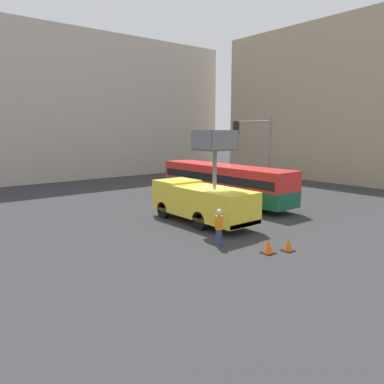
{
  "coord_description": "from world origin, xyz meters",
  "views": [
    {
      "loc": [
        -15.23,
        -16.39,
        5.78
      ],
      "look_at": [
        -0.57,
        1.81,
        1.82
      ],
      "focal_mm": 35.0,
      "sensor_mm": 36.0,
      "label": 1
    }
  ],
  "objects_px": {
    "utility_truck": "(202,200)",
    "traffic_light_pole": "(259,147)",
    "road_worker_near_truck": "(219,228)",
    "traffic_cone_near_truck": "(288,245)",
    "traffic_cone_mid_road": "(268,247)",
    "city_bus": "(224,181)",
    "road_worker_directing": "(249,204)"
  },
  "relations": [
    {
      "from": "traffic_light_pole",
      "to": "traffic_cone_near_truck",
      "type": "distance_m",
      "value": 11.81
    },
    {
      "from": "traffic_light_pole",
      "to": "city_bus",
      "type": "bearing_deg",
      "value": 121.75
    },
    {
      "from": "road_worker_directing",
      "to": "traffic_light_pole",
      "type": "bearing_deg",
      "value": 100.37
    },
    {
      "from": "utility_truck",
      "to": "traffic_light_pole",
      "type": "relative_size",
      "value": 1.12
    },
    {
      "from": "city_bus",
      "to": "traffic_cone_near_truck",
      "type": "height_order",
      "value": "city_bus"
    },
    {
      "from": "traffic_cone_mid_road",
      "to": "city_bus",
      "type": "bearing_deg",
      "value": 55.96
    },
    {
      "from": "traffic_light_pole",
      "to": "traffic_cone_near_truck",
      "type": "xyz_separation_m",
      "value": [
        -7.25,
        -8.35,
        -4.14
      ]
    },
    {
      "from": "city_bus",
      "to": "traffic_light_pole",
      "type": "bearing_deg",
      "value": -160.0
    },
    {
      "from": "traffic_cone_near_truck",
      "to": "traffic_cone_mid_road",
      "type": "distance_m",
      "value": 1.08
    },
    {
      "from": "road_worker_near_truck",
      "to": "traffic_cone_mid_road",
      "type": "distance_m",
      "value": 2.58
    },
    {
      "from": "utility_truck",
      "to": "traffic_light_pole",
      "type": "xyz_separation_m",
      "value": [
        6.96,
        1.61,
        2.96
      ]
    },
    {
      "from": "traffic_cone_near_truck",
      "to": "traffic_cone_mid_road",
      "type": "xyz_separation_m",
      "value": [
        -1.02,
        0.37,
        0.02
      ]
    },
    {
      "from": "utility_truck",
      "to": "traffic_light_pole",
      "type": "bearing_deg",
      "value": 13.06
    },
    {
      "from": "road_worker_near_truck",
      "to": "traffic_cone_near_truck",
      "type": "distance_m",
      "value": 3.42
    },
    {
      "from": "road_worker_near_truck",
      "to": "traffic_cone_near_truck",
      "type": "height_order",
      "value": "road_worker_near_truck"
    },
    {
      "from": "road_worker_near_truck",
      "to": "utility_truck",
      "type": "bearing_deg",
      "value": 69.76
    },
    {
      "from": "road_worker_near_truck",
      "to": "city_bus",
      "type": "bearing_deg",
      "value": 54.63
    },
    {
      "from": "utility_truck",
      "to": "city_bus",
      "type": "relative_size",
      "value": 0.59
    },
    {
      "from": "utility_truck",
      "to": "city_bus",
      "type": "xyz_separation_m",
      "value": [
        5.59,
        3.84,
        0.29
      ]
    },
    {
      "from": "road_worker_near_truck",
      "to": "traffic_cone_near_truck",
      "type": "relative_size",
      "value": 2.96
    },
    {
      "from": "utility_truck",
      "to": "traffic_cone_near_truck",
      "type": "height_order",
      "value": "utility_truck"
    },
    {
      "from": "city_bus",
      "to": "traffic_light_pole",
      "type": "height_order",
      "value": "traffic_light_pole"
    },
    {
      "from": "city_bus",
      "to": "road_worker_near_truck",
      "type": "bearing_deg",
      "value": 123.2
    },
    {
      "from": "utility_truck",
      "to": "traffic_cone_near_truck",
      "type": "distance_m",
      "value": 6.84
    },
    {
      "from": "traffic_light_pole",
      "to": "traffic_cone_near_truck",
      "type": "bearing_deg",
      "value": -130.96
    },
    {
      "from": "utility_truck",
      "to": "road_worker_directing",
      "type": "bearing_deg",
      "value": -16.68
    },
    {
      "from": "road_worker_near_truck",
      "to": "traffic_cone_mid_road",
      "type": "relative_size",
      "value": 2.78
    },
    {
      "from": "city_bus",
      "to": "traffic_cone_mid_road",
      "type": "bearing_deg",
      "value": 134.21
    },
    {
      "from": "traffic_light_pole",
      "to": "road_worker_directing",
      "type": "relative_size",
      "value": 3.6
    },
    {
      "from": "utility_truck",
      "to": "traffic_cone_mid_road",
      "type": "distance_m",
      "value": 6.6
    },
    {
      "from": "utility_truck",
      "to": "traffic_cone_near_truck",
      "type": "bearing_deg",
      "value": -92.42
    },
    {
      "from": "road_worker_directing",
      "to": "traffic_cone_near_truck",
      "type": "distance_m",
      "value": 6.78
    }
  ]
}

